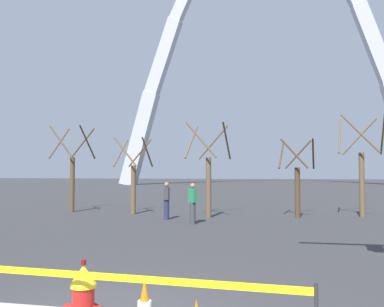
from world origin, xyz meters
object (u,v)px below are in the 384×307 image
at_px(pedestrian_walking_left, 193,203).
at_px(monument_arch, 263,57).
at_px(pedestrian_standing_center, 167,200).
at_px(fire_hydrant, 83,305).

bearing_deg(pedestrian_walking_left, monument_arch, 88.62).
bearing_deg(pedestrian_standing_center, pedestrian_walking_left, -41.72).
relative_size(monument_arch, pedestrian_standing_center, 29.03).
distance_m(monument_arch, pedestrian_walking_left, 51.21).
bearing_deg(monument_arch, pedestrian_walking_left, -91.38).
bearing_deg(pedestrian_walking_left, fire_hydrant, -84.70).
bearing_deg(pedestrian_walking_left, pedestrian_standing_center, 138.28).
relative_size(fire_hydrant, monument_arch, 0.02).
bearing_deg(fire_hydrant, pedestrian_standing_center, 101.10).
bearing_deg(pedestrian_standing_center, monument_arch, 86.85).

